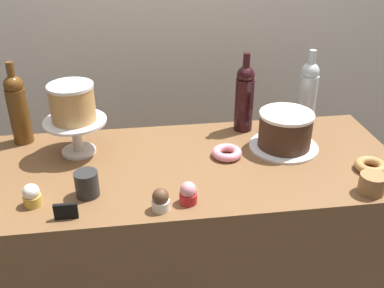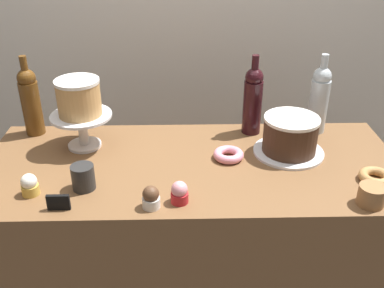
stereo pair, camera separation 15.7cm
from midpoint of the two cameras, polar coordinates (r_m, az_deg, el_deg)
name	(u,v)px [view 1 (the left image)]	position (r m, az deg, el deg)	size (l,w,h in m)	color
back_wall	(167,3)	(2.32, -5.24, 17.57)	(6.00, 0.05, 2.60)	silver
display_counter	(192,258)	(1.88, -2.47, -14.47)	(1.52, 0.65, 0.90)	brown
cake_stand_pedestal	(76,130)	(1.71, -17.24, 1.60)	(0.23, 0.23, 0.14)	silver
white_layer_cake	(72,103)	(1.67, -17.78, 5.03)	(0.16, 0.16, 0.14)	tan
silver_serving_platter	(283,146)	(1.73, 9.14, -0.38)	(0.26, 0.26, 0.01)	white
chocolate_round_cake	(285,129)	(1.70, 9.33, 1.80)	(0.20, 0.20, 0.14)	#3D2619
wine_bottle_dark_red	(244,97)	(1.80, 4.28, 5.99)	(0.08, 0.08, 0.33)	black
wine_bottle_amber	(18,108)	(1.85, -23.78, 4.22)	(0.08, 0.08, 0.33)	#5B3814
wine_bottle_clear	(308,93)	(1.87, 12.33, 6.35)	(0.08, 0.08, 0.33)	#B2BCC1
cupcake_strawberry	(188,193)	(1.39, -3.75, -6.44)	(0.06, 0.06, 0.07)	red
cupcake_vanilla	(32,195)	(1.49, -22.81, -6.21)	(0.06, 0.06, 0.07)	gold
cupcake_chocolate	(161,200)	(1.37, -7.36, -7.26)	(0.06, 0.06, 0.07)	white
donut_pink	(227,153)	(1.64, 1.79, -1.20)	(0.11, 0.11, 0.03)	pink
donut_maple	(371,166)	(1.65, 19.53, -2.76)	(0.11, 0.11, 0.03)	#B27F47
cookie_stack	(372,184)	(1.52, 19.43, -4.95)	(0.08, 0.08, 0.07)	olive
price_sign_chalkboard	(66,211)	(1.40, -19.07, -8.28)	(0.07, 0.01, 0.05)	black
coffee_cup_ceramic	(87,184)	(1.48, -16.37, -5.04)	(0.08, 0.08, 0.08)	#282828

